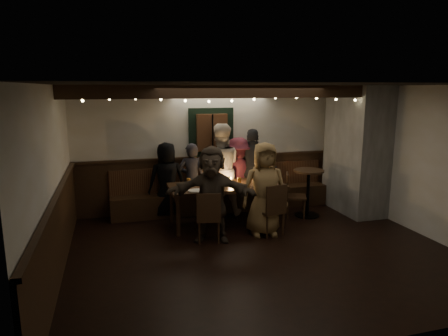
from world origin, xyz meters
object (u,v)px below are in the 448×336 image
object	(u,v)px
person_c	(220,170)
person_e	(253,170)
chair_near_left	(209,215)
person_f	(212,194)
person_a	(167,180)
high_top	(308,187)
person_g	(264,189)
person_d	(238,174)
chair_end	(292,192)
person_b	(192,179)
chair_near_right	(273,207)
dining_table	(227,188)

from	to	relation	value
person_c	person_e	xyz separation A→B (m)	(0.73, 0.05, -0.06)
chair_near_left	person_f	bearing A→B (deg)	50.31
person_a	person_f	bearing A→B (deg)	105.10
high_top	person_g	bearing A→B (deg)	-149.74
high_top	person_d	bearing A→B (deg)	149.04
high_top	person_f	xyz separation A→B (m)	(-2.19, -0.76, 0.21)
person_a	person_f	distance (m)	1.60
chair_near_left	person_f	world-z (taller)	person_f
chair_near_left	chair_end	size ratio (longest dim) A/B	0.98
person_b	person_c	size ratio (longest dim) A/B	0.79
person_a	person_e	xyz separation A→B (m)	(1.78, -0.09, 0.11)
chair_near_right	person_c	distance (m)	1.60
chair_near_left	person_d	size ratio (longest dim) A/B	0.56
person_a	person_g	size ratio (longest dim) A/B	0.92
person_g	chair_near_right	bearing A→B (deg)	-39.23
person_b	person_g	xyz separation A→B (m)	(1.00, -1.44, 0.08)
person_a	person_b	world-z (taller)	person_a
chair_near_left	person_f	distance (m)	0.34
chair_near_left	person_e	xyz separation A→B (m)	(1.32, 1.51, 0.37)
high_top	person_a	xyz separation A→B (m)	(-2.73, 0.74, 0.15)
chair_end	high_top	xyz separation A→B (m)	(0.33, -0.06, 0.10)
chair_end	person_a	bearing A→B (deg)	164.14
chair_end	person_a	world-z (taller)	person_a
person_a	person_f	size ratio (longest dim) A/B	0.93
chair_end	person_c	xyz separation A→B (m)	(-1.34, 0.54, 0.43)
person_e	chair_end	bearing A→B (deg)	154.18
person_a	person_c	bearing A→B (deg)	167.85
chair_near_right	chair_end	distance (m)	1.19
dining_table	person_c	xyz separation A→B (m)	(0.04, 0.63, 0.23)
person_f	high_top	bearing A→B (deg)	39.33
chair_end	person_b	size ratio (longest dim) A/B	0.60
dining_table	chair_end	bearing A→B (deg)	3.51
person_a	high_top	bearing A→B (deg)	160.14
person_g	high_top	bearing A→B (deg)	37.38
chair_near_left	person_f	xyz separation A→B (m)	(0.08, 0.09, 0.32)
person_c	person_f	size ratio (longest dim) A/B	1.15
person_d	dining_table	bearing A→B (deg)	47.54
chair_near_left	chair_near_right	size ratio (longest dim) A/B	0.94
chair_end	person_g	bearing A→B (deg)	-139.17
chair_end	person_f	xyz separation A→B (m)	(-1.86, -0.82, 0.31)
chair_near_right	person_c	xyz separation A→B (m)	(-0.56, 1.44, 0.41)
chair_near_right	person_d	size ratio (longest dim) A/B	0.60
chair_near_left	person_b	bearing A→B (deg)	88.55
chair_near_left	chair_end	xyz separation A→B (m)	(1.93, 0.92, 0.01)
chair_near_left	person_a	distance (m)	1.68
person_e	high_top	bearing A→B (deg)	163.60
chair_end	high_top	size ratio (longest dim) A/B	0.94
dining_table	person_a	bearing A→B (deg)	143.07
person_e	person_b	bearing A→B (deg)	15.11
chair_end	person_e	world-z (taller)	person_e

